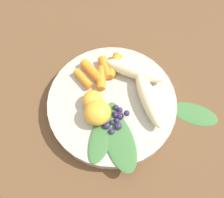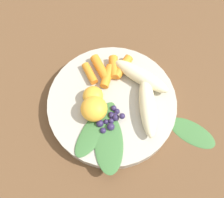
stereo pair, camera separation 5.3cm
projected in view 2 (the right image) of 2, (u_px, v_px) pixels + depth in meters
name	position (u px, v px, depth m)	size (l,w,h in m)	color
ground_plane	(112.00, 106.00, 0.56)	(2.40, 2.40, 0.00)	brown
bowl	(112.00, 104.00, 0.55)	(0.27, 0.27, 0.03)	#B2AD9E
banana_peeled_left	(141.00, 76.00, 0.54)	(0.13, 0.03, 0.03)	beige
banana_peeled_right	(148.00, 107.00, 0.51)	(0.13, 0.03, 0.03)	beige
orange_segment_near	(94.00, 109.00, 0.51)	(0.05, 0.05, 0.04)	#F4A833
orange_segment_far	(93.00, 96.00, 0.52)	(0.04, 0.04, 0.03)	#F4A833
carrot_front	(123.00, 67.00, 0.56)	(0.02, 0.02, 0.06)	orange
carrot_mid_left	(114.00, 67.00, 0.56)	(0.02, 0.02, 0.05)	orange
carrot_mid_right	(108.00, 76.00, 0.55)	(0.02, 0.02, 0.05)	orange
carrot_rear	(100.00, 67.00, 0.56)	(0.02, 0.02, 0.06)	orange
carrot_small	(90.00, 73.00, 0.55)	(0.02, 0.02, 0.05)	orange
blueberry_pile	(110.00, 119.00, 0.51)	(0.05, 0.06, 0.02)	#2D234C
kale_leaf_left	(96.00, 129.00, 0.51)	(0.13, 0.04, 0.01)	#3D7038
kale_leaf_right	(109.00, 143.00, 0.50)	(0.12, 0.06, 0.01)	#3D7038
kale_leaf_stray	(192.00, 133.00, 0.54)	(0.10, 0.05, 0.01)	#3D7038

